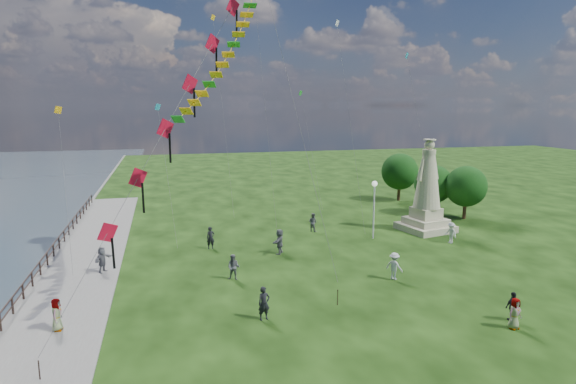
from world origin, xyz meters
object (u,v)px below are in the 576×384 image
object	(u,v)px
person_6	(211,238)
person_8	(451,233)
person_4	(515,313)
person_5	(102,261)
person_10	(57,317)
person_0	(264,303)
lamppost	(374,197)
person_11	(280,241)
person_2	(394,266)
person_1	(234,267)
person_3	(513,306)
person_7	(313,222)
statue	(427,197)

from	to	relation	value
person_6	person_8	distance (m)	18.87
person_4	person_5	bearing A→B (deg)	134.92
person_6	person_10	size ratio (longest dim) A/B	1.06
person_5	person_0	bearing A→B (deg)	-103.54
lamppost	person_8	distance (m)	6.61
person_6	lamppost	bearing A→B (deg)	-6.23
person_5	person_10	size ratio (longest dim) A/B	1.05
person_0	person_11	world-z (taller)	person_11
person_2	person_5	distance (m)	18.74
person_4	person_1	bearing A→B (deg)	128.85
person_8	person_10	world-z (taller)	person_8
person_8	person_11	world-z (taller)	person_11
person_3	person_5	size ratio (longest dim) A/B	0.91
person_6	person_0	bearing A→B (deg)	-88.25
person_5	person_11	world-z (taller)	person_11
person_3	person_6	bearing A→B (deg)	-53.61
person_11	person_0	bearing A→B (deg)	13.79
person_8	person_7	bearing A→B (deg)	-137.02
statue	person_7	bearing A→B (deg)	155.11
person_5	person_6	xyz separation A→B (m)	(7.34, 3.78, 0.01)
person_0	person_7	xyz separation A→B (m)	(7.68, 16.06, -0.06)
person_5	person_10	xyz separation A→B (m)	(-1.17, -8.20, -0.04)
person_4	person_6	xyz separation A→B (m)	(-13.04, 17.20, 0.07)
person_10	person_5	bearing A→B (deg)	-0.78
person_3	person_7	distance (m)	19.88
person_6	person_11	distance (m)	5.42
person_0	person_10	distance (m)	9.98
statue	person_1	world-z (taller)	statue
person_2	person_5	bearing A→B (deg)	36.45
person_1	person_3	size ratio (longest dim) A/B	1.07
statue	person_3	size ratio (longest dim) A/B	5.21
person_10	person_2	bearing A→B (deg)	-75.32
lamppost	person_7	distance (m)	5.95
statue	lamppost	bearing A→B (deg)	-179.96
person_5	person_10	distance (m)	8.28
person_2	person_6	bearing A→B (deg)	12.08
person_1	person_6	size ratio (longest dim) A/B	0.96
person_10	person_8	bearing A→B (deg)	-64.86
person_5	person_6	size ratio (longest dim) A/B	0.99
person_11	person_3	bearing A→B (deg)	63.88
person_4	person_7	xyz separation A→B (m)	(-3.96, 20.14, 0.03)
person_8	person_6	bearing A→B (deg)	-113.85
statue	person_10	xyz separation A→B (m)	(-27.21, -12.73, -2.21)
person_1	person_7	distance (m)	13.04
person_10	person_11	world-z (taller)	person_11
statue	person_8	bearing A→B (deg)	-103.64
statue	person_2	bearing A→B (deg)	-140.68
person_10	person_7	bearing A→B (deg)	-42.38
person_1	person_4	world-z (taller)	person_1
person_0	person_6	xyz separation A→B (m)	(-1.41, 13.12, -0.02)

